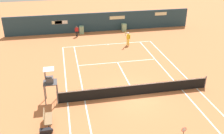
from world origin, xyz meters
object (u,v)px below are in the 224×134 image
object	(u,v)px
umpire_chair	(50,81)
tennis_ball_by_sideline	(115,69)
player_on_baseline	(128,38)
tennis_ball_near_service_line	(99,67)
ball_kid_right_post	(77,31)
player_bench	(47,118)
equipment_bag	(47,131)

from	to	relation	value
umpire_chair	tennis_ball_by_sideline	world-z (taller)	umpire_chair
player_on_baseline	tennis_ball_by_sideline	world-z (taller)	player_on_baseline
tennis_ball_near_service_line	ball_kid_right_post	bearing A→B (deg)	97.88
ball_kid_right_post	tennis_ball_by_sideline	size ratio (longest dim) A/B	20.37
umpire_chair	player_on_baseline	xyz separation A→B (m)	(8.73, 10.53, -0.83)
umpire_chair	ball_kid_right_post	world-z (taller)	umpire_chair
ball_kid_right_post	tennis_ball_near_service_line	bearing A→B (deg)	92.83
player_bench	tennis_ball_by_sideline	xyz separation A→B (m)	(6.16, 7.19, -0.48)
umpire_chair	player_bench	bearing A→B (deg)	-5.73
player_on_baseline	tennis_ball_by_sideline	distance (m)	6.81
tennis_ball_near_service_line	tennis_ball_by_sideline	xyz separation A→B (m)	(1.47, -0.84, 0.00)
equipment_bag	ball_kid_right_post	world-z (taller)	ball_kid_right_post
player_on_baseline	tennis_ball_near_service_line	size ratio (longest dim) A/B	26.14
umpire_chair	player_bench	world-z (taller)	umpire_chair
ball_kid_right_post	tennis_ball_near_service_line	xyz separation A→B (m)	(1.32, -9.57, -0.76)
player_on_baseline	equipment_bag	bearing A→B (deg)	79.82
umpire_chair	player_bench	distance (m)	3.06
ball_kid_right_post	tennis_ball_near_service_line	distance (m)	9.69
player_bench	umpire_chair	bearing A→B (deg)	174.27
umpire_chair	equipment_bag	bearing A→B (deg)	-4.55
equipment_bag	tennis_ball_by_sideline	world-z (taller)	equipment_bag
tennis_ball_near_service_line	tennis_ball_by_sideline	distance (m)	1.70
ball_kid_right_post	equipment_bag	bearing A→B (deg)	74.61
equipment_bag	ball_kid_right_post	bearing A→B (deg)	79.66
player_on_baseline	player_bench	bearing A→B (deg)	78.12
ball_kid_right_post	tennis_ball_near_service_line	size ratio (longest dim) A/B	20.37
umpire_chair	tennis_ball_by_sideline	bearing A→B (deg)	126.84
equipment_bag	tennis_ball_near_service_line	size ratio (longest dim) A/B	12.50
ball_kid_right_post	player_bench	bearing A→B (deg)	74.13
umpire_chair	tennis_ball_by_sideline	xyz separation A→B (m)	(5.88, 4.41, -1.72)
equipment_bag	player_on_baseline	world-z (taller)	player_on_baseline
equipment_bag	tennis_ball_near_service_line	world-z (taller)	equipment_bag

